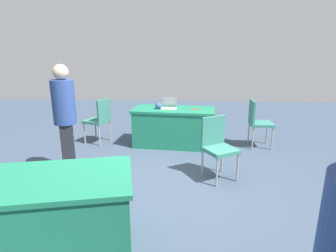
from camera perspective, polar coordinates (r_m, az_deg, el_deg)
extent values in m
plane|color=#3D4C60|center=(4.03, -0.28, -13.17)|extent=(14.40, 14.40, 0.00)
cube|color=#1E7A56|center=(5.65, 1.19, 3.36)|extent=(1.73, 0.94, 0.05)
cube|color=#1E7A56|center=(5.74, 1.17, -0.42)|extent=(1.66, 0.90, 0.72)
cube|color=#1E7A56|center=(2.86, -23.59, -10.30)|extent=(1.71, 1.22, 0.05)
cube|color=#1E7A56|center=(3.04, -22.78, -16.91)|extent=(1.64, 1.17, 0.72)
cylinder|color=#9E9993|center=(4.32, 14.18, -8.38)|extent=(0.03, 0.03, 0.45)
cylinder|color=#9E9993|center=(4.09, 10.08, -9.48)|extent=(0.03, 0.03, 0.45)
cylinder|color=#9E9993|center=(4.58, 11.09, -6.75)|extent=(0.03, 0.03, 0.45)
cylinder|color=#9E9993|center=(4.37, 7.10, -7.67)|extent=(0.03, 0.03, 0.45)
cube|color=#387F70|center=(4.24, 10.78, -4.91)|extent=(0.60, 0.60, 0.06)
cube|color=#387F70|center=(4.32, 9.35, -0.92)|extent=(0.38, 0.24, 0.45)
cylinder|color=#9E9993|center=(6.10, -16.90, -1.52)|extent=(0.03, 0.03, 0.44)
cylinder|color=#9E9993|center=(6.39, -14.77, -0.61)|extent=(0.03, 0.03, 0.44)
cylinder|color=#9E9993|center=(5.87, -14.01, -1.96)|extent=(0.03, 0.03, 0.44)
cylinder|color=#9E9993|center=(6.17, -11.94, -0.99)|extent=(0.03, 0.03, 0.44)
cube|color=#387F70|center=(6.06, -14.56, 1.02)|extent=(0.56, 0.56, 0.06)
cube|color=#387F70|center=(5.89, -13.17, 3.25)|extent=(0.17, 0.41, 0.45)
cylinder|color=#9E9993|center=(6.20, 19.79, -1.44)|extent=(0.03, 0.03, 0.46)
cylinder|color=#9E9993|center=(5.85, 20.74, -2.52)|extent=(0.03, 0.03, 0.46)
cylinder|color=#9E9993|center=(6.10, 16.35, -1.39)|extent=(0.03, 0.03, 0.46)
cylinder|color=#9E9993|center=(5.75, 17.11, -2.49)|extent=(0.03, 0.03, 0.46)
cube|color=#387F70|center=(5.90, 18.71, 0.46)|extent=(0.45, 0.45, 0.06)
cube|color=#387F70|center=(5.80, 17.01, 2.93)|extent=(0.05, 0.42, 0.45)
cube|color=#26262D|center=(4.65, -19.93, -4.50)|extent=(0.27, 0.32, 0.84)
cylinder|color=#2D478C|center=(4.46, -20.81, 4.66)|extent=(0.44, 0.44, 0.67)
sphere|color=beige|center=(4.40, -21.37, 10.38)|extent=(0.23, 0.23, 0.23)
cube|color=silver|center=(5.62, 0.18, 3.65)|extent=(0.32, 0.22, 0.02)
cube|color=#B7B7BC|center=(5.74, 0.27, 4.94)|extent=(0.31, 0.08, 0.19)
sphere|color=#3F5999|center=(5.62, -1.99, 4.25)|extent=(0.13, 0.13, 0.13)
cube|color=red|center=(5.60, 5.68, 3.49)|extent=(0.18, 0.12, 0.01)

